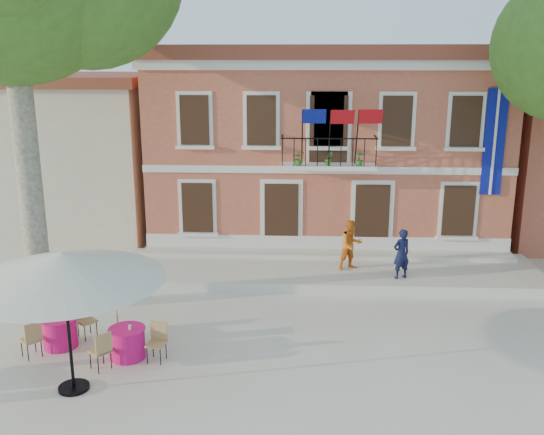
{
  "coord_description": "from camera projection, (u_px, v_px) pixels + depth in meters",
  "views": [
    {
      "loc": [
        1.07,
        -14.83,
        7.1
      ],
      "look_at": [
        0.18,
        3.5,
        2.22
      ],
      "focal_mm": 40.0,
      "sensor_mm": 36.0,
      "label": 1
    }
  ],
  "objects": [
    {
      "name": "pedestrian_orange",
      "position": [
        351.0,
        245.0,
        19.87
      ],
      "size": [
        1.0,
        0.91,
        1.66
      ],
      "primitive_type": "imported",
      "rotation": [
        0.0,
        0.0,
        0.44
      ],
      "color": "orange",
      "rests_on": "terrace"
    },
    {
      "name": "cafe_table_1",
      "position": [
        128.0,
        341.0,
        14.66
      ],
      "size": [
        1.77,
        1.84,
        0.95
      ],
      "color": "#DC146B",
      "rests_on": "ground"
    },
    {
      "name": "pedestrian_navy",
      "position": [
        401.0,
        254.0,
        19.04
      ],
      "size": [
        0.7,
        0.6,
        1.61
      ],
      "primitive_type": "imported",
      "rotation": [
        0.0,
        0.0,
        3.57
      ],
      "color": "black",
      "rests_on": "terrace"
    },
    {
      "name": "ground",
      "position": [
        259.0,
        331.0,
        16.19
      ],
      "size": [
        90.0,
        90.0,
        0.0
      ],
      "primitive_type": "plane",
      "color": "beige",
      "rests_on": "ground"
    },
    {
      "name": "cafe_table_0",
      "position": [
        60.0,
        331.0,
        15.23
      ],
      "size": [
        1.59,
        1.72,
        0.95
      ],
      "color": "#DC146B",
      "rests_on": "ground"
    },
    {
      "name": "terrace",
      "position": [
        327.0,
        271.0,
        20.31
      ],
      "size": [
        14.0,
        3.4,
        0.3
      ],
      "primitive_type": "cube",
      "color": "silver",
      "rests_on": "ground"
    },
    {
      "name": "main_building",
      "position": [
        324.0,
        141.0,
        24.77
      ],
      "size": [
        13.5,
        9.59,
        7.5
      ],
      "color": "#C56647",
      "rests_on": "ground"
    },
    {
      "name": "patio_umbrella",
      "position": [
        63.0,
        267.0,
        12.64
      ],
      "size": [
        4.27,
        4.27,
        3.17
      ],
      "color": "black",
      "rests_on": "ground"
    },
    {
      "name": "neighbor_west",
      "position": [
        59.0,
        149.0,
        26.43
      ],
      "size": [
        9.4,
        9.4,
        6.4
      ],
      "color": "beige",
      "rests_on": "ground"
    }
  ]
}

